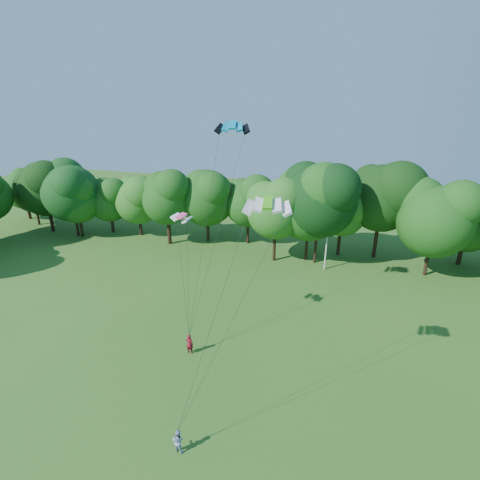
# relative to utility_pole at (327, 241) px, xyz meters

# --- Properties ---
(utility_pole) EXTENTS (1.45, 0.20, 7.23)m
(utility_pole) POSITION_rel_utility_pole_xyz_m (0.00, 0.00, 0.00)
(utility_pole) COLOR beige
(utility_pole) RESTS_ON ground
(kite_flyer_left) EXTENTS (0.67, 0.45, 1.80)m
(kite_flyer_left) POSITION_rel_utility_pole_xyz_m (-9.77, -19.46, -2.85)
(kite_flyer_left) COLOR maroon
(kite_flyer_left) RESTS_ON ground
(kite_flyer_right) EXTENTS (0.84, 0.70, 1.59)m
(kite_flyer_right) POSITION_rel_utility_pole_xyz_m (-6.81, -28.21, -2.95)
(kite_flyer_right) COLOR #9AA8D5
(kite_flyer_right) RESTS_ON ground
(kite_teal) EXTENTS (2.78, 1.53, 0.70)m
(kite_teal) POSITION_rel_utility_pole_xyz_m (-7.65, -13.56, 14.31)
(kite_teal) COLOR #0587AC
(kite_teal) RESTS_ON ground
(kite_green) EXTENTS (2.76, 1.52, 0.59)m
(kite_green) POSITION_rel_utility_pole_xyz_m (-2.67, -23.36, 10.98)
(kite_green) COLOR green
(kite_green) RESTS_ON ground
(kite_pink) EXTENTS (1.96, 1.42, 0.33)m
(kite_pink) POSITION_rel_utility_pole_xyz_m (-10.82, -17.28, 7.60)
(kite_pink) COLOR #F94590
(kite_pink) RESTS_ON ground
(tree_back_west) EXTENTS (9.11, 9.11, 13.24)m
(tree_back_west) POSITION_rel_utility_pole_xyz_m (-37.12, 1.63, 4.52)
(tree_back_west) COLOR #321D14
(tree_back_west) RESTS_ON ground
(tree_back_center) EXTENTS (9.96, 9.96, 14.48)m
(tree_back_center) POSITION_rel_utility_pole_xyz_m (-1.39, 1.69, 5.30)
(tree_back_center) COLOR #332713
(tree_back_center) RESTS_ON ground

